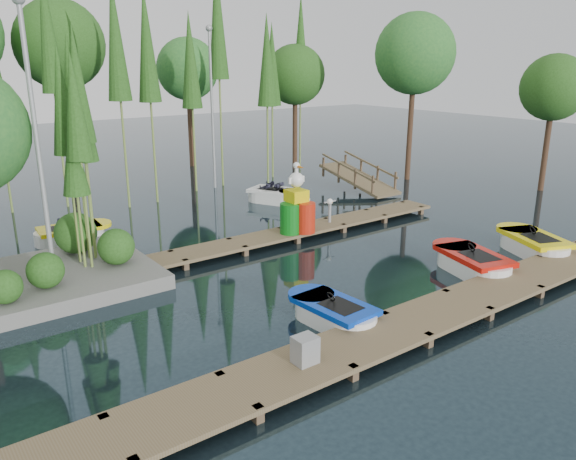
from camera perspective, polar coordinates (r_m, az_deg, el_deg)
ground_plane at (r=15.81m, az=-0.38°, el=-4.56°), size 90.00×90.00×0.00m
near_dock at (r=12.67m, az=11.90°, el=-9.47°), size 18.00×1.50×0.50m
far_dock at (r=18.20m, az=-2.49°, el=-0.88°), size 15.00×1.20×0.50m
tree_screen at (r=23.43m, az=-21.02°, el=16.66°), size 34.42×18.53×10.31m
lamp_island at (r=14.80m, az=-24.31°, el=9.53°), size 0.30×0.30×7.25m
lamp_rear at (r=26.20m, az=-7.77°, el=13.43°), size 0.30×0.30×7.25m
ramp at (r=26.03m, az=7.20°, el=5.27°), size 1.50×3.94×1.49m
boat_blue at (r=12.98m, az=4.61°, el=-8.46°), size 1.25×2.50×0.82m
boat_red at (r=16.73m, az=18.18°, el=-3.23°), size 1.93×2.99×0.93m
boat_yellow_near at (r=19.04m, az=23.62°, el=-1.38°), size 2.22×3.06×0.94m
boat_yellow_far at (r=19.91m, az=-21.17°, el=-0.36°), size 2.55×1.27×1.24m
boat_white_far at (r=23.75m, az=-1.26°, el=3.52°), size 2.30×2.93×1.27m
utility_cabinet at (r=10.78m, az=1.75°, el=-12.06°), size 0.44×0.37×0.54m
yellow_barrel at (r=18.80m, az=0.91°, el=1.46°), size 0.63×0.63×0.95m
drum_cluster at (r=18.58m, az=1.03°, el=1.93°), size 1.34×1.23×2.31m
seagull_post at (r=19.66m, az=4.27°, el=2.41°), size 0.53×0.29×0.85m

